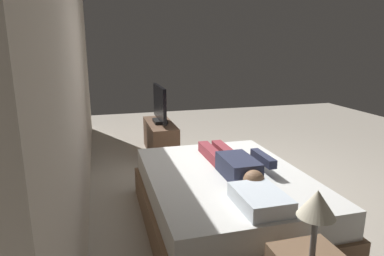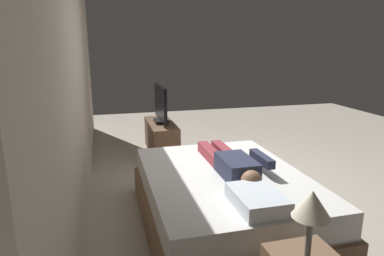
{
  "view_description": "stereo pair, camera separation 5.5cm",
  "coord_description": "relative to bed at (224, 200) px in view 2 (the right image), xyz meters",
  "views": [
    {
      "loc": [
        -3.61,
        1.62,
        1.74
      ],
      "look_at": [
        0.43,
        0.5,
        0.69
      ],
      "focal_mm": 31.91,
      "sensor_mm": 36.0,
      "label": 1
    },
    {
      "loc": [
        -3.63,
        1.57,
        1.74
      ],
      "look_at": [
        0.43,
        0.5,
        0.69
      ],
      "focal_mm": 31.91,
      "sensor_mm": 36.0,
      "label": 2
    }
  ],
  "objects": [
    {
      "name": "bed",
      "position": [
        0.0,
        0.0,
        0.0
      ],
      "size": [
        2.04,
        1.52,
        0.54
      ],
      "color": "brown",
      "rests_on": "ground"
    },
    {
      "name": "person",
      "position": [
        0.03,
        -0.09,
        0.36
      ],
      "size": [
        1.26,
        0.46,
        0.18
      ],
      "color": "#2D334C",
      "rests_on": "bed"
    },
    {
      "name": "remote",
      "position": [
        0.18,
        -0.5,
        0.29
      ],
      "size": [
        0.15,
        0.04,
        0.02
      ],
      "primitive_type": "cube",
      "color": "black",
      "rests_on": "bed"
    },
    {
      "name": "pillow",
      "position": [
        -0.7,
        0.0,
        0.34
      ],
      "size": [
        0.48,
        0.34,
        0.12
      ],
      "primitive_type": "cube",
      "color": "white",
      "rests_on": "bed"
    },
    {
      "name": "back_wall",
      "position": [
        1.18,
        1.34,
        1.14
      ],
      "size": [
        6.4,
        0.1,
        2.8
      ],
      "primitive_type": "cube",
      "color": "beige",
      "rests_on": "ground"
    },
    {
      "name": "tv_stand",
      "position": [
        2.43,
        0.2,
        -0.01
      ],
      "size": [
        1.1,
        0.4,
        0.5
      ],
      "primitive_type": "cube",
      "color": "brown",
      "rests_on": "ground"
    },
    {
      "name": "ground_plane",
      "position": [
        0.78,
        -0.5,
        -0.26
      ],
      "size": [
        10.0,
        10.0,
        0.0
      ],
      "primitive_type": "plane",
      "color": "#ADA393"
    },
    {
      "name": "tv",
      "position": [
        2.43,
        0.2,
        0.52
      ],
      "size": [
        0.88,
        0.2,
        0.59
      ],
      "color": "black",
      "rests_on": "tv_stand"
    },
    {
      "name": "lamp",
      "position": [
        -1.32,
        -0.03,
        0.59
      ],
      "size": [
        0.22,
        0.22,
        0.42
      ],
      "color": "#59595B",
      "rests_on": "nightstand"
    }
  ]
}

